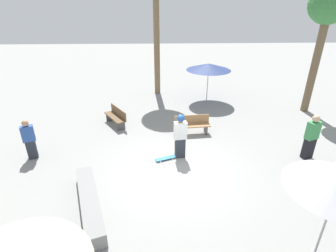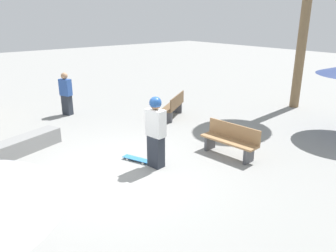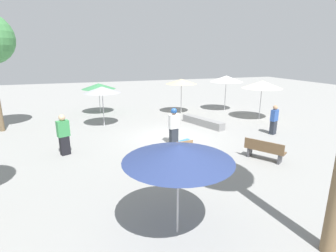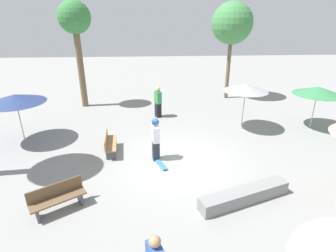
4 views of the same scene
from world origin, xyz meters
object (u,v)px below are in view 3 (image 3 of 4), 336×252
shade_umbrella_navy (178,153)px  bystander_watching (64,135)px  bench_near (264,150)px  shade_umbrella_cream (262,84)px  shade_umbrella_green (99,86)px  bench_far (173,151)px  skater_main (174,125)px  shade_umbrella_grey (102,90)px  shade_umbrella_tan (181,81)px  shade_umbrella_white (226,79)px  concrete_ledge (203,122)px  skateboard (183,141)px  bystander_far (274,120)px

shade_umbrella_navy → bystander_watching: size_ratio=1.43×
bench_near → shade_umbrella_cream: shade_umbrella_cream is taller
bench_near → shade_umbrella_green: (-11.21, -5.69, 1.56)m
bench_near → bench_far: size_ratio=0.97×
skater_main → shade_umbrella_grey: (-4.51, -2.88, 1.23)m
shade_umbrella_tan → bystander_watching: 9.95m
shade_umbrella_tan → shade_umbrella_navy: bearing=-21.5°
bench_far → shade_umbrella_white: shade_umbrella_white is taller
bench_near → bench_far: 3.72m
bench_near → skater_main: bearing=-168.9°
concrete_ledge → shade_umbrella_green: (-5.49, -5.67, 1.77)m
skateboard → shade_umbrella_white: size_ratio=0.31×
shade_umbrella_grey → bystander_watching: shade_umbrella_grey is taller
shade_umbrella_green → skater_main: bearing=19.0°
bench_far → shade_umbrella_tan: (-8.28, 3.53, 1.89)m
bench_near → shade_umbrella_white: shade_umbrella_white is taller
shade_umbrella_white → shade_umbrella_green: bearing=-102.3°
bench_far → shade_umbrella_grey: size_ratio=0.69×
skater_main → bench_near: (2.99, 2.87, -0.54)m
bench_far → skateboard: bearing=54.1°
shade_umbrella_cream → shade_umbrella_tan: 5.46m
skateboard → bystander_watching: bystander_watching is taller
bench_near → shade_umbrella_navy: shade_umbrella_navy is taller
skateboard → shade_umbrella_grey: shade_umbrella_grey is taller
skateboard → bench_near: 3.96m
skater_main → bystander_watching: 4.91m
bench_near → shade_umbrella_grey: 9.62m
shade_umbrella_grey → shade_umbrella_white: bearing=100.4°
concrete_ledge → shade_umbrella_green: size_ratio=1.30×
bench_near → shade_umbrella_navy: 6.09m
shade_umbrella_white → shade_umbrella_tan: (-0.12, -3.56, -0.10)m
bench_far → bystander_watching: bystander_watching is taller
shade_umbrella_grey → bystander_watching: bearing=-25.4°
shade_umbrella_white → shade_umbrella_cream: size_ratio=1.03×
bench_near → bystander_far: size_ratio=0.99×
shade_umbrella_navy → shade_umbrella_grey: size_ratio=1.08×
concrete_ledge → shade_umbrella_white: bearing=134.5°
skater_main → shade_umbrella_white: (-6.21, 6.39, 1.46)m
skater_main → bystander_far: skater_main is taller
skater_main → shade_umbrella_tan: shade_umbrella_tan is taller
concrete_ledge → bystander_watching: 8.17m
skater_main → bench_far: bearing=-118.2°
concrete_ledge → bench_near: (5.72, 0.02, 0.21)m
bench_far → shade_umbrella_navy: size_ratio=0.64×
shade_umbrella_grey → shade_umbrella_cream: bearing=81.6°
concrete_ledge → bystander_watching: bearing=-72.2°
bench_near → bystander_watching: bystander_watching is taller
shade_umbrella_green → shade_umbrella_tan: 5.96m
shade_umbrella_grey → bystander_far: 9.83m
shade_umbrella_grey → shade_umbrella_green: 3.71m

